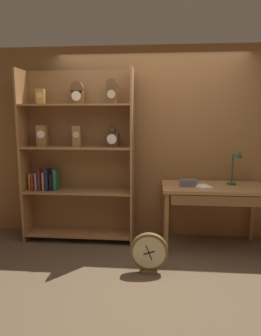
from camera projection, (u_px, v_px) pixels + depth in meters
The scene contains 8 objects.
ground_plane at pixel (147, 280), 3.12m from camera, with size 10.00×10.00×0.00m, color brown.
back_wood_panel at pixel (151, 144), 4.17m from camera, with size 4.80×0.05×2.60m, color brown.
bookshelf at pixel (77, 156), 4.00m from camera, with size 1.47×0.36×2.27m.
workbench at pixel (213, 194), 3.79m from camera, with size 1.28×0.66×0.81m.
desk_lamp at pixel (236, 163), 3.80m from camera, with size 0.18×0.18×0.46m.
toolbox_small at pixel (188, 183), 3.77m from camera, with size 0.21×0.11×0.09m, color #595960.
open_repair_manual at pixel (203, 187), 3.70m from camera, with size 0.16×0.22×0.03m, color silver.
round_clock_large at pixel (149, 253), 3.23m from camera, with size 0.41×0.11×0.45m.
Camera 1 is at (0.08, -2.88, 1.67)m, focal length 32.19 mm.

